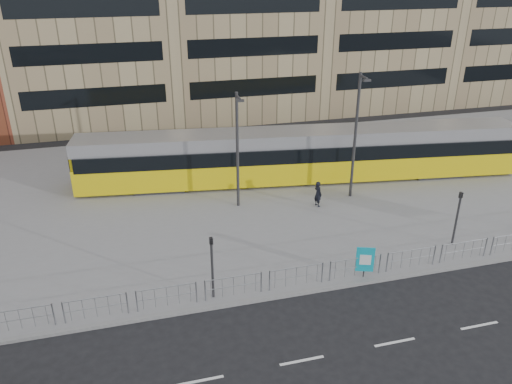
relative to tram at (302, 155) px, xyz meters
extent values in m
plane|color=black|center=(-3.80, -12.53, -1.94)|extent=(120.00, 120.00, 0.00)
cube|color=gray|center=(-3.80, -0.53, -1.87)|extent=(64.00, 24.00, 0.15)
cube|color=gray|center=(-3.80, -12.48, -1.87)|extent=(64.00, 0.25, 0.17)
cylinder|color=#94979C|center=(-1.80, -12.03, -0.74)|extent=(32.00, 0.05, 0.05)
cylinder|color=#94979C|center=(-1.80, -12.03, -1.24)|extent=(32.00, 0.04, 0.04)
cube|color=white|center=(-2.80, -16.53, -1.94)|extent=(62.00, 0.12, 0.01)
cube|color=yellow|center=(0.00, 0.00, -0.76)|extent=(30.43, 6.81, 1.73)
cube|color=black|center=(0.00, 0.00, 0.43)|extent=(30.00, 6.79, 0.97)
cube|color=#B2B2B7|center=(0.00, 0.00, 1.35)|extent=(30.40, 6.58, 0.87)
cube|color=yellow|center=(14.38, -1.90, -0.06)|extent=(1.61, 2.59, 2.81)
cube|color=yellow|center=(-14.38, 1.90, -0.06)|extent=(1.61, 2.59, 2.81)
cylinder|color=#2D2D30|center=(0.00, 0.00, 0.05)|extent=(2.90, 2.90, 3.25)
cube|color=#2D2D30|center=(9.66, -1.27, -1.52)|extent=(3.58, 3.13, 0.54)
cube|color=#2D2D30|center=(-9.66, 1.27, -1.52)|extent=(3.58, 3.13, 0.54)
cylinder|color=#2D2D30|center=(-1.07, -12.13, -1.36)|extent=(0.06, 0.06, 0.87)
cube|color=#0CA1BA|center=(-1.07, -12.13, -0.81)|extent=(0.84, 0.36, 1.31)
cube|color=white|center=(-1.07, -12.16, -0.81)|extent=(0.52, 0.19, 0.54)
imported|color=black|center=(-0.41, -4.29, -0.97)|extent=(0.56, 0.69, 1.65)
cylinder|color=#2D2D30|center=(-8.40, -11.82, -0.29)|extent=(0.12, 0.12, 3.00)
imported|color=#2D2D30|center=(-8.40, -11.82, 0.81)|extent=(0.18, 0.21, 1.00)
cylinder|color=#2D2D30|center=(4.95, -10.54, -0.29)|extent=(0.12, 0.12, 3.00)
imported|color=#2D2D30|center=(4.95, -10.54, 0.81)|extent=(0.21, 0.24, 1.00)
cylinder|color=#2D2D30|center=(-5.19, -2.96, 1.80)|extent=(0.18, 0.18, 7.19)
cylinder|color=#2D2D30|center=(-5.19, -3.36, 5.20)|extent=(0.14, 0.90, 0.14)
cube|color=#2D2D30|center=(-5.19, -3.81, 5.10)|extent=(0.45, 0.20, 0.12)
cylinder|color=#2D2D30|center=(2.19, -3.48, 2.22)|extent=(0.18, 0.18, 8.02)
cylinder|color=#2D2D30|center=(2.19, -3.88, 6.03)|extent=(0.14, 0.90, 0.14)
cube|color=#2D2D30|center=(2.19, -4.33, 5.93)|extent=(0.45, 0.20, 0.12)
camera|label=1|loc=(-11.31, -30.36, 12.14)|focal=35.00mm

